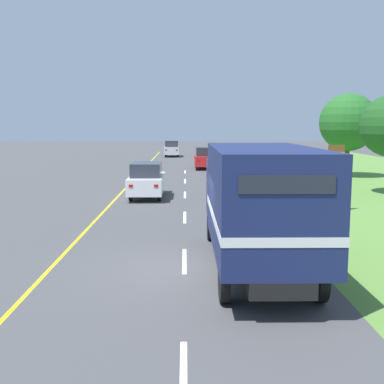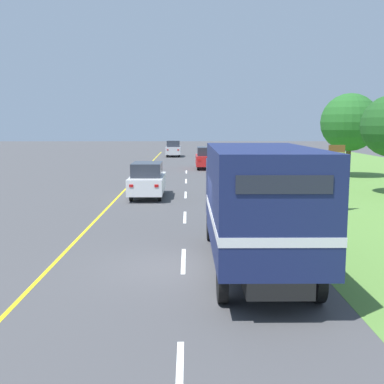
# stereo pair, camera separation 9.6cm
# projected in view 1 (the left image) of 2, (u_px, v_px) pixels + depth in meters

# --- Properties ---
(ground_plane) EXTENTS (200.00, 200.00, 0.00)m
(ground_plane) POSITION_uv_depth(u_px,v_px,m) (184.00, 267.00, 13.36)
(ground_plane) COLOR #444447
(edge_line_yellow) EXTENTS (0.12, 74.36, 0.01)m
(edge_line_yellow) POSITION_uv_depth(u_px,v_px,m) (130.00, 183.00, 32.36)
(edge_line_yellow) COLOR yellow
(edge_line_yellow) RESTS_ON ground
(centre_dash_nearest) EXTENTS (0.12, 2.60, 0.01)m
(centre_dash_nearest) POSITION_uv_depth(u_px,v_px,m) (183.00, 379.00, 7.49)
(centre_dash_nearest) COLOR white
(centre_dash_nearest) RESTS_ON ground
(centre_dash_near) EXTENTS (0.12, 2.60, 0.01)m
(centre_dash_near) POSITION_uv_depth(u_px,v_px,m) (184.00, 260.00, 14.03)
(centre_dash_near) COLOR white
(centre_dash_near) RESTS_ON ground
(centre_dash_mid_a) EXTENTS (0.12, 2.60, 0.01)m
(centre_dash_mid_a) POSITION_uv_depth(u_px,v_px,m) (185.00, 217.00, 20.56)
(centre_dash_mid_a) COLOR white
(centre_dash_mid_a) RESTS_ON ground
(centre_dash_mid_b) EXTENTS (0.12, 2.60, 0.01)m
(centre_dash_mid_b) POSITION_uv_depth(u_px,v_px,m) (185.00, 195.00, 27.10)
(centre_dash_mid_b) COLOR white
(centre_dash_mid_b) RESTS_ON ground
(centre_dash_far) EXTENTS (0.12, 2.60, 0.01)m
(centre_dash_far) POSITION_uv_depth(u_px,v_px,m) (185.00, 181.00, 33.63)
(centre_dash_far) COLOR white
(centre_dash_far) RESTS_ON ground
(centre_dash_farthest) EXTENTS (0.12, 2.60, 0.01)m
(centre_dash_farthest) POSITION_uv_depth(u_px,v_px,m) (185.00, 172.00, 40.17)
(centre_dash_farthest) COLOR white
(centre_dash_farthest) RESTS_ON ground
(horse_trailer_truck) EXTENTS (2.49, 7.90, 3.38)m
(horse_trailer_truck) POSITION_uv_depth(u_px,v_px,m) (257.00, 201.00, 12.88)
(horse_trailer_truck) COLOR black
(horse_trailer_truck) RESTS_ON ground
(lead_car_white) EXTENTS (1.80, 4.43, 1.90)m
(lead_car_white) POSITION_uv_depth(u_px,v_px,m) (147.00, 180.00, 26.04)
(lead_car_white) COLOR black
(lead_car_white) RESTS_ON ground
(lead_car_red_ahead) EXTENTS (1.80, 4.40, 1.95)m
(lead_car_red_ahead) POSITION_uv_depth(u_px,v_px,m) (205.00, 158.00, 42.92)
(lead_car_red_ahead) COLOR black
(lead_car_red_ahead) RESTS_ON ground
(lead_car_silver_ahead) EXTENTS (1.80, 4.20, 1.96)m
(lead_car_silver_ahead) POSITION_uv_depth(u_px,v_px,m) (172.00, 149.00, 59.11)
(lead_car_silver_ahead) COLOR black
(lead_car_silver_ahead) RESTS_ON ground
(highway_sign) EXTENTS (2.28, 0.09, 3.03)m
(highway_sign) POSITION_uv_depth(u_px,v_px,m) (319.00, 170.00, 21.64)
(highway_sign) COLOR #9E9EA3
(highway_sign) RESTS_ON ground
(roadside_tree_mid) EXTENTS (4.32, 4.32, 6.25)m
(roadside_tree_mid) POSITION_uv_depth(u_px,v_px,m) (348.00, 122.00, 36.13)
(roadside_tree_mid) COLOR brown
(roadside_tree_mid) RESTS_ON ground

